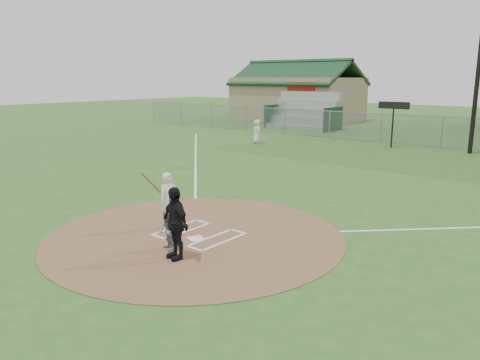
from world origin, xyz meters
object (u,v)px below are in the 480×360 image
Objects in this scene: ondeck_player at (257,131)px; batter_at_plate at (169,201)px; umpire at (175,223)px; home_plate at (196,238)px; catcher at (167,231)px.

batter_at_plate reaches higher than ondeck_player.
batter_at_plate is at bearing 154.83° from umpire.
batter_at_plate reaches higher than home_plate.
umpire is at bearing -2.27° from catcher.
home_plate is 1.20m from catcher.
ondeck_player is 0.92× the size of batter_at_plate.
batter_at_plate is at bearing 172.92° from home_plate.
batter_at_plate is (9.35, -16.33, 0.05)m from ondeck_player.
batter_at_plate is (-1.30, 1.24, 0.33)m from catcher.
home_plate is 0.25× the size of ondeck_player.
home_plate is at bearing 157.78° from ondeck_player.
umpire is 1.11× the size of ondeck_player.
catcher is at bearing 156.28° from ondeck_player.
umpire reaches higher than batter_at_plate.
ondeck_player is (-11.22, 17.79, -0.11)m from umpire.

